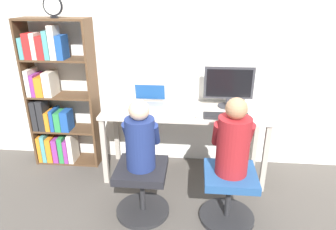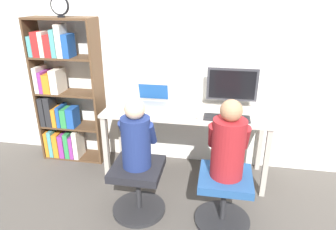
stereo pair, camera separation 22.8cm
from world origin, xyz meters
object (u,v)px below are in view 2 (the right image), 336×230
at_px(office_chair_left, 224,196).
at_px(laptop, 152,100).
at_px(desktop_monitor, 232,88).
at_px(desk_clock, 60,6).
at_px(office_chair_right, 138,185).
at_px(bookshelf, 62,97).
at_px(person_at_laptop, 136,137).
at_px(keyboard, 227,118).
at_px(person_at_monitor, 228,143).

bearing_deg(office_chair_left, laptop, 134.65).
xyz_separation_m(desktop_monitor, desk_clock, (-1.76, -0.07, 0.79)).
bearing_deg(desk_clock, office_chair_right, -38.35).
bearing_deg(office_chair_left, office_chair_right, 178.83).
relative_size(laptop, office_chair_left, 0.75).
bearing_deg(desktop_monitor, bookshelf, -179.72).
bearing_deg(desktop_monitor, person_at_laptop, -133.86).
height_order(office_chair_right, bookshelf, bookshelf).
bearing_deg(keyboard, person_at_laptop, -144.97).
distance_m(desktop_monitor, keyboard, 0.37).
distance_m(laptop, desk_clock, 1.33).
height_order(desktop_monitor, office_chair_left, desktop_monitor).
height_order(desktop_monitor, person_at_laptop, desktop_monitor).
distance_m(office_chair_right, person_at_monitor, 0.92).
xyz_separation_m(laptop, bookshelf, (-1.08, 0.01, -0.03)).
height_order(laptop, person_at_laptop, person_at_laptop).
bearing_deg(bookshelf, desk_clock, -21.40).
xyz_separation_m(office_chair_left, person_at_laptop, (-0.77, 0.02, 0.49)).
distance_m(office_chair_left, desk_clock, 2.42).
height_order(person_at_laptop, bookshelf, bookshelf).
bearing_deg(bookshelf, person_at_monitor, -23.81).
distance_m(office_chair_left, person_at_monitor, 0.50).
height_order(laptop, keyboard, laptop).
distance_m(laptop, person_at_monitor, 1.16).
bearing_deg(desk_clock, laptop, 3.07).
bearing_deg(office_chair_right, person_at_laptop, 90.00).
height_order(desktop_monitor, laptop, desktop_monitor).
bearing_deg(bookshelf, office_chair_right, -36.32).
distance_m(laptop, office_chair_right, 0.97).
xyz_separation_m(desktop_monitor, person_at_laptop, (-0.80, -0.83, -0.23)).
xyz_separation_m(office_chair_right, person_at_laptop, (0.00, 0.00, 0.49)).
relative_size(laptop, office_chair_right, 0.75).
xyz_separation_m(keyboard, person_at_laptop, (-0.76, -0.53, -0.01)).
bearing_deg(keyboard, office_chair_left, -88.78).
xyz_separation_m(desktop_monitor, keyboard, (-0.04, -0.30, -0.21)).
xyz_separation_m(person_at_laptop, bookshelf, (-1.12, 0.82, 0.02)).
relative_size(person_at_monitor, bookshelf, 0.40).
bearing_deg(desk_clock, person_at_monitor, -24.02).
relative_size(desktop_monitor, bookshelf, 0.31).
xyz_separation_m(office_chair_right, bookshelf, (-1.12, 0.82, 0.50)).
bearing_deg(desk_clock, desktop_monitor, 2.32).
bearing_deg(office_chair_left, keyboard, 91.22).
height_order(office_chair_left, person_at_laptop, person_at_laptop).
relative_size(keyboard, desk_clock, 2.05).
height_order(person_at_laptop, desk_clock, desk_clock).
relative_size(office_chair_left, desk_clock, 2.28).
height_order(keyboard, bookshelf, bookshelf).
bearing_deg(bookshelf, office_chair_left, -23.94).
bearing_deg(office_chair_left, person_at_monitor, 90.00).
bearing_deg(person_at_monitor, desk_clock, 155.98).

